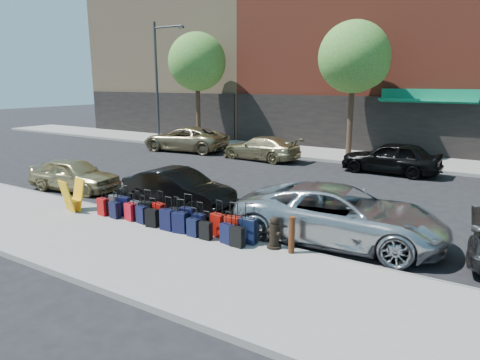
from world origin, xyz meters
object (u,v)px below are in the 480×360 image
Objects in this scene: suitcase_front_5 at (176,217)px; bollard at (292,234)px; tree_left at (199,63)px; tree_center at (356,59)px; car_near_1 at (179,189)px; car_far_1 at (261,148)px; display_rack at (73,196)px; streetlight at (159,75)px; car_near_0 at (74,175)px; car_far_0 at (185,139)px; fire_hydrant at (274,233)px; car_far_2 at (391,158)px; car_near_2 at (340,215)px.

bollard is at bearing 5.93° from suitcase_front_5.
tree_left is 18.08m from suitcase_front_5.
car_near_1 is (-1.99, -12.43, -4.74)m from tree_center.
display_rack is at bearing 3.53° from car_far_1.
car_near_1 is at bearing 17.26° from car_far_1.
streetlight is at bearing -166.61° from tree_left.
car_far_1 is at bearing -146.37° from tree_center.
car_near_0 is at bearing 171.29° from bollard.
streetlight reaches higher than car_near_0.
car_far_0 reaches higher than car_near_1.
car_far_0 is (-9.74, -2.55, -4.66)m from tree_center.
car_near_0 is at bearing 153.92° from display_rack.
car_far_1 is at bearing 13.51° from car_near_1.
display_rack is (-4.37, -14.87, -4.75)m from tree_center.
fire_hydrant is at bearing 17.38° from display_rack.
fire_hydrant is 0.15× the size of car_far_0.
car_far_0 is 12.52m from car_far_2.
bollard is 0.24× the size of car_near_0.
car_far_2 is (0.17, 11.48, 0.23)m from fire_hydrant.
streetlight is at bearing -95.59° from car_far_2.
car_far_1 is (5.56, -0.23, -0.09)m from car_far_0.
car_near_2 is at bearing -34.70° from streetlight.
suitcase_front_5 is at bearing 179.55° from bollard.
bollard is at bearing -106.68° from car_near_0.
bollard is at bearing 16.45° from display_rack.
car_near_2 is 1.22× the size of car_far_1.
tree_left is at bearing -100.09° from car_far_2.
bollard is 5.43m from car_near_1.
tree_center is 7.06× the size of display_rack.
car_near_1 is at bearing -45.68° from streetlight.
car_near_1 is at bearing -99.08° from tree_center.
display_rack is (9.07, -14.17, -4.00)m from streetlight.
car_near_1 reaches higher than suitcase_front_5.
bollard is (3.69, -0.03, 0.20)m from suitcase_front_5.
tree_center is at bearing 102.28° from bollard.
car_far_1 is (6.31, -2.78, -4.76)m from tree_left.
car_near_0 is 0.85× the size of car_far_2.
tree_left is 8.86× the size of fire_hydrant.
bollard is at bearing 36.79° from car_far_1.
suitcase_front_5 is 0.85× the size of display_rack.
fire_hydrant is 7.00m from display_rack.
display_rack is at bearing 16.32° from car_far_0.
car_near_2 is 1.23× the size of car_far_2.
streetlight is 1.97× the size of car_near_1.
display_rack is at bearing -67.60° from tree_left.
suitcase_front_5 is 12.00m from car_far_2.
car_far_0 reaches higher than fire_hydrant.
car_far_2 reaches higher than suitcase_front_5.
tree_left is 15.80m from car_near_1.
suitcase_front_5 is 0.20× the size of car_far_2.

